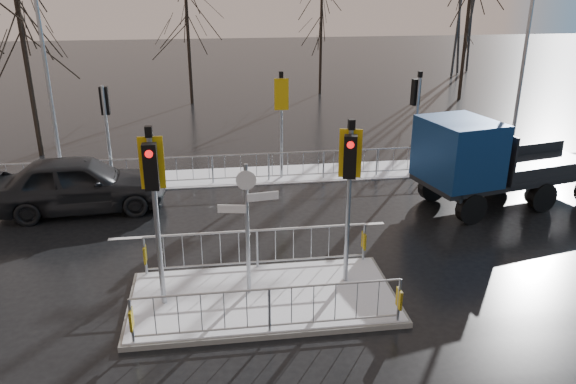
{
  "coord_description": "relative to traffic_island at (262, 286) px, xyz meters",
  "views": [
    {
      "loc": [
        -0.98,
        -11.0,
        6.86
      ],
      "look_at": [
        0.87,
        2.13,
        1.8
      ],
      "focal_mm": 35.0,
      "sensor_mm": 36.0,
      "label": 1
    }
  ],
  "objects": [
    {
      "name": "tree_far_b",
      "position": [
        6.01,
        23.99,
        3.79
      ],
      "size": [
        3.25,
        3.25,
        6.14
      ],
      "color": "black",
      "rests_on": "ground"
    },
    {
      "name": "tree_far_c",
      "position": [
        14.01,
        20.99,
        4.76
      ],
      "size": [
        4.0,
        4.0,
        7.55
      ],
      "color": "black",
      "rests_on": "ground"
    },
    {
      "name": "snow_verge",
      "position": [
        0.01,
        8.59,
        -0.37
      ],
      "size": [
        30.0,
        2.0,
        0.04
      ],
      "primitive_type": "cube",
      "color": "white",
      "rests_on": "ground"
    },
    {
      "name": "flatbed_truck",
      "position": [
        7.31,
        4.62,
        1.16
      ],
      "size": [
        6.63,
        3.59,
        2.91
      ],
      "color": "black",
      "rests_on": "ground"
    },
    {
      "name": "traffic_island",
      "position": [
        0.0,
        0.0,
        0.0
      ],
      "size": [
        6.0,
        3.04,
        4.15
      ],
      "color": "#63635F",
      "rests_on": "ground"
    },
    {
      "name": "ground",
      "position": [
        0.01,
        -0.01,
        -0.39
      ],
      "size": [
        120.0,
        120.0,
        0.0
      ],
      "primitive_type": "plane",
      "color": "black",
      "rests_on": "ground"
    },
    {
      "name": "tree_far_a",
      "position": [
        -1.99,
        21.99,
        4.43
      ],
      "size": [
        3.75,
        3.75,
        7.08
      ],
      "color": "black",
      "rests_on": "ground"
    },
    {
      "name": "far_kerb_fixtures",
      "position": [
        0.31,
        8.08,
        0.63
      ],
      "size": [
        18.0,
        0.65,
        3.83
      ],
      "color": "#9CA3AA",
      "rests_on": "ground"
    },
    {
      "name": "street_lamp_left",
      "position": [
        -6.42,
        9.49,
        4.1
      ],
      "size": [
        1.25,
        0.18,
        8.2
      ],
      "color": "#9CA3AA",
      "rests_on": "ground"
    },
    {
      "name": "lane_markings",
      "position": [
        0.01,
        -0.34,
        -0.39
      ],
      "size": [
        8.0,
        11.38,
        0.01
      ],
      "color": "silver",
      "rests_on": "ground"
    },
    {
      "name": "car_far_lane",
      "position": [
        -5.11,
        6.11,
        0.5
      ],
      "size": [
        5.34,
        2.45,
        1.77
      ],
      "primitive_type": "imported",
      "rotation": [
        0.0,
        0.0,
        1.64
      ],
      "color": "black",
      "rests_on": "ground"
    },
    {
      "name": "street_lamp_right",
      "position": [
        10.58,
        8.49,
        4.0
      ],
      "size": [
        1.25,
        0.18,
        8.0
      ],
      "color": "#9CA3AA",
      "rests_on": "ground"
    },
    {
      "name": "tree_near_b",
      "position": [
        -7.99,
        12.49,
        4.76
      ],
      "size": [
        4.0,
        4.0,
        7.55
      ],
      "color": "black",
      "rests_on": "ground"
    }
  ]
}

